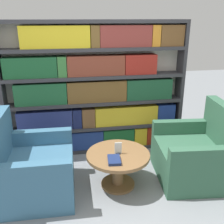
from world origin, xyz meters
TOP-DOWN VIEW (x-y plane):
  - ground_plane at (0.00, 0.00)m, footprint 14.00×14.00m
  - bookshelf at (0.01, 1.28)m, footprint 2.68×0.30m
  - armchair_left at (-0.89, 0.28)m, footprint 0.90×0.95m
  - armchair_right at (1.18, 0.27)m, footprint 0.97×1.02m
  - coffee_table at (0.15, 0.26)m, footprint 0.77×0.77m
  - table_sign at (0.15, 0.26)m, footprint 0.09×0.06m
  - stray_book at (0.07, 0.09)m, footprint 0.16×0.23m

SIDE VIEW (x-z plane):
  - ground_plane at x=0.00m, z-range 0.00..0.00m
  - armchair_left at x=-0.89m, z-range -0.17..0.81m
  - armchair_right at x=1.18m, z-range -0.17..0.81m
  - coffee_table at x=0.15m, z-range 0.10..0.55m
  - stray_book at x=0.07m, z-range 0.45..0.48m
  - table_sign at x=0.15m, z-range 0.44..0.58m
  - bookshelf at x=0.01m, z-range -0.02..1.96m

